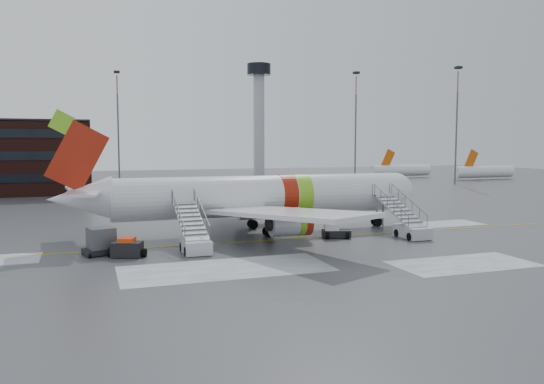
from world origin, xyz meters
name	(u,v)px	position (x,y,z in m)	size (l,w,h in m)	color
ground	(264,239)	(0.00, 0.00, 0.00)	(260.00, 260.00, 0.00)	#494C4F
airliner	(255,197)	(0.20, 3.18, 3.42)	(35.03, 32.97, 11.18)	white
airstair_fwd	(407,225)	(12.48, -3.36, 1.06)	(2.05, 7.70, 3.48)	#B6B8BD
airstair_aft	(194,237)	(-6.90, -3.36, 1.06)	(2.05, 7.70, 3.48)	silver
pushback_tug	(335,231)	(6.05, -1.68, 0.62)	(2.74, 2.36, 1.41)	black
uld_container	(101,242)	(-13.74, -2.38, 0.96)	(2.92, 2.45, 2.06)	black
baggage_tractor	(127,249)	(-11.96, -3.96, 0.62)	(2.96, 1.96, 1.46)	black
control_tower	(259,106)	(30.00, 95.00, 18.75)	(6.40, 6.40, 30.00)	#B2B5BA
light_mast_far_ne	(356,119)	(42.00, 62.00, 13.84)	(1.20, 1.20, 24.25)	#595B60
light_mast_far_n	(118,119)	(-8.00, 78.00, 13.84)	(1.20, 1.20, 24.25)	#595B60
light_mast_far_e	(457,117)	(58.00, 48.00, 13.84)	(1.20, 1.20, 24.25)	#595B60
distant_aircraft	(427,179)	(62.50, 64.00, 0.00)	(35.00, 18.00, 8.00)	#D8590C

